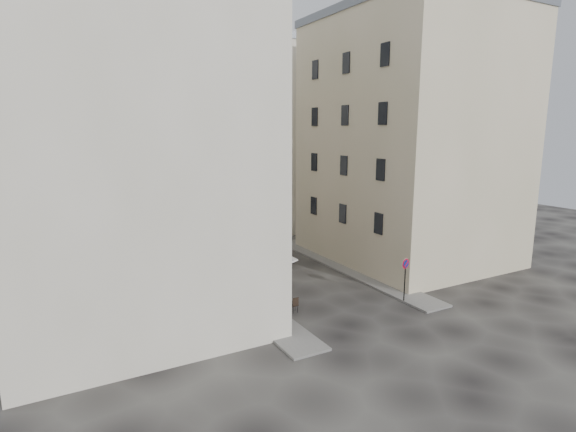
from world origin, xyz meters
TOP-DOWN VIEW (x-y plane):
  - ground at (0.00, 0.00)m, footprint 90.00×90.00m
  - sidewalk_left at (-4.50, 4.00)m, footprint 2.00×22.00m
  - sidewalk_right at (4.50, 3.00)m, footprint 2.00×18.00m
  - building_left at (-10.50, 3.00)m, footprint 12.20×16.20m
  - building_right at (10.50, 3.50)m, footprint 12.20×14.20m
  - building_back at (-1.00, 19.00)m, footprint 18.20×10.20m
  - cafe_storefront at (-4.32, 1.00)m, footprint 1.74×7.30m
  - stone_steps at (0.00, 12.57)m, footprint 9.00×3.15m
  - bollard_near at (-3.25, -1.00)m, footprint 0.12×0.12m
  - bollard_mid at (-3.25, 2.50)m, footprint 0.12×0.12m
  - bollard_far at (-3.25, 6.00)m, footprint 0.12×0.12m
  - no_parking_sign at (3.55, -4.12)m, footprint 0.61×0.16m
  - bistro_table_a at (-3.29, -2.27)m, footprint 1.23×0.58m
  - bistro_table_b at (-2.90, 0.51)m, footprint 1.43×0.67m
  - bistro_table_c at (-3.35, 1.51)m, footprint 1.28×0.60m
  - bistro_table_d at (-2.61, 3.24)m, footprint 1.15×0.54m
  - bistro_table_e at (-3.60, 4.90)m, footprint 1.32×0.62m
  - pedestrian at (-2.26, 3.43)m, footprint 0.78×0.72m

SIDE VIEW (x-z plane):
  - ground at x=0.00m, z-range 0.00..0.00m
  - sidewalk_left at x=-4.50m, z-range 0.00..0.12m
  - sidewalk_right at x=4.50m, z-range 0.00..0.12m
  - stone_steps at x=0.00m, z-range 0.00..0.80m
  - bistro_table_d at x=-2.61m, z-range 0.01..0.82m
  - bistro_table_a at x=-3.29m, z-range 0.01..0.87m
  - bistro_table_c at x=-3.35m, z-range 0.01..0.91m
  - bistro_table_e at x=-3.60m, z-range 0.01..0.94m
  - bistro_table_b at x=-2.90m, z-range 0.01..1.02m
  - bollard_near at x=-3.25m, z-range 0.04..1.02m
  - bollard_mid at x=-3.25m, z-range 0.04..1.02m
  - bollard_far at x=-3.25m, z-range 0.04..1.02m
  - pedestrian at x=-2.26m, z-range 0.00..1.79m
  - cafe_storefront at x=-4.32m, z-range 0.13..3.63m
  - no_parking_sign at x=3.55m, z-range 0.56..3.23m
  - building_right at x=10.50m, z-range 0.01..18.61m
  - building_back at x=-1.00m, z-range 0.01..18.61m
  - building_left at x=-10.50m, z-range 0.01..20.61m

